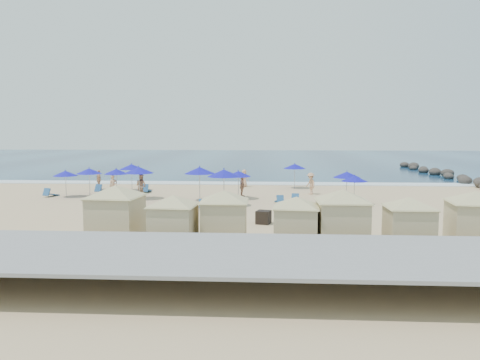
% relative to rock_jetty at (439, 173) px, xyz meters
% --- Properties ---
extents(ground, '(160.00, 160.00, 0.00)m').
position_rel_rock_jetty_xyz_m(ground, '(-24.01, -24.90, -0.36)').
color(ground, tan).
rests_on(ground, ground).
extents(ocean, '(160.00, 80.00, 0.06)m').
position_rel_rock_jetty_xyz_m(ocean, '(-24.01, 30.10, -0.33)').
color(ocean, '#0D284B').
rests_on(ocean, ground).
extents(surf_line, '(160.00, 2.50, 0.08)m').
position_rel_rock_jetty_xyz_m(surf_line, '(-24.01, -9.40, -0.32)').
color(surf_line, white).
rests_on(surf_line, ground).
extents(seawall, '(160.00, 6.10, 1.22)m').
position_rel_rock_jetty_xyz_m(seawall, '(-24.01, -38.40, 0.29)').
color(seawall, gray).
rests_on(seawall, ground).
extents(rock_jetty, '(2.56, 26.66, 0.96)m').
position_rel_rock_jetty_xyz_m(rock_jetty, '(0.00, 0.00, 0.00)').
color(rock_jetty, '#282321').
rests_on(rock_jetty, ground).
extents(trash_bin, '(0.93, 0.93, 0.74)m').
position_rel_rock_jetty_xyz_m(trash_bin, '(-20.07, -29.33, 0.01)').
color(trash_bin, black).
rests_on(trash_bin, ground).
extents(cabana_0, '(4.71, 4.71, 2.97)m').
position_rel_rock_jetty_xyz_m(cabana_0, '(-26.90, -34.17, 1.34)').
color(cabana_0, tan).
rests_on(cabana_0, ground).
extents(cabana_1, '(4.12, 4.12, 2.59)m').
position_rel_rock_jetty_xyz_m(cabana_1, '(-24.04, -34.89, 1.12)').
color(cabana_1, tan).
rests_on(cabana_1, ground).
extents(cabana_2, '(4.38, 4.38, 2.75)m').
position_rel_rock_jetty_xyz_m(cabana_2, '(-21.83, -34.21, 1.21)').
color(cabana_2, tan).
rests_on(cabana_2, ground).
extents(cabana_3, '(4.04, 4.04, 2.54)m').
position_rel_rock_jetty_xyz_m(cabana_3, '(-18.57, -34.72, 1.10)').
color(cabana_3, tan).
rests_on(cabana_3, ground).
extents(cabana_4, '(4.61, 4.61, 2.89)m').
position_rel_rock_jetty_xyz_m(cabana_4, '(-16.53, -34.59, 1.30)').
color(cabana_4, tan).
rests_on(cabana_4, ground).
extents(cabana_5, '(4.11, 4.11, 2.58)m').
position_rel_rock_jetty_xyz_m(cabana_5, '(-13.68, -34.75, 1.11)').
color(cabana_5, tan).
rests_on(cabana_5, ground).
extents(cabana_6, '(4.50, 4.50, 2.83)m').
position_rel_rock_jetty_xyz_m(cabana_6, '(-10.73, -34.35, 1.26)').
color(cabana_6, tan).
rests_on(cabana_6, ground).
extents(umbrella_0, '(2.04, 2.04, 2.32)m').
position_rel_rock_jetty_xyz_m(umbrella_0, '(-34.09, -18.90, 1.65)').
color(umbrella_0, '#A5A8AD').
rests_on(umbrella_0, ground).
extents(umbrella_1, '(1.91, 1.91, 2.17)m').
position_rel_rock_jetty_xyz_m(umbrella_1, '(-35.73, -19.59, 1.52)').
color(umbrella_1, '#A5A8AD').
rests_on(umbrella_1, ground).
extents(umbrella_2, '(1.96, 1.96, 2.23)m').
position_rel_rock_jetty_xyz_m(umbrella_2, '(-32.10, -18.27, 1.57)').
color(umbrella_2, '#A5A8AD').
rests_on(umbrella_2, ground).
extents(umbrella_3, '(2.26, 2.26, 2.58)m').
position_rel_rock_jetty_xyz_m(umbrella_3, '(-29.66, -20.33, 1.87)').
color(umbrella_3, '#A5A8AD').
rests_on(umbrella_3, ground).
extents(umbrella_4, '(2.12, 2.12, 2.42)m').
position_rel_rock_jetty_xyz_m(umbrella_4, '(-31.69, -15.35, 1.73)').
color(umbrella_4, '#A5A8AD').
rests_on(umbrella_4, ground).
extents(umbrella_5, '(2.31, 2.31, 2.63)m').
position_rel_rock_jetty_xyz_m(umbrella_5, '(-24.91, -20.89, 1.92)').
color(umbrella_5, '#A5A8AD').
rests_on(umbrella_5, ground).
extents(umbrella_6, '(1.97, 1.97, 2.24)m').
position_rel_rock_jetty_xyz_m(umbrella_6, '(-22.09, -19.87, 1.58)').
color(umbrella_6, '#A5A8AD').
rests_on(umbrella_6, ground).
extents(umbrella_7, '(2.34, 2.34, 2.66)m').
position_rel_rock_jetty_xyz_m(umbrella_7, '(-22.87, -23.30, 1.95)').
color(umbrella_7, '#A5A8AD').
rests_on(umbrella_7, ground).
extents(umbrella_8, '(2.04, 2.04, 2.33)m').
position_rel_rock_jetty_xyz_m(umbrella_8, '(-17.42, -12.80, 1.65)').
color(umbrella_8, '#A5A8AD').
rests_on(umbrella_8, ground).
extents(umbrella_9, '(2.05, 2.05, 2.33)m').
position_rel_rock_jetty_xyz_m(umbrella_9, '(-14.08, -20.92, 1.66)').
color(umbrella_9, '#A5A8AD').
rests_on(umbrella_9, ground).
extents(umbrella_10, '(1.87, 1.87, 2.13)m').
position_rel_rock_jetty_xyz_m(umbrella_10, '(-13.72, -22.00, 1.49)').
color(umbrella_10, '#A5A8AD').
rests_on(umbrella_10, ground).
extents(beach_chair_0, '(0.95, 1.43, 0.72)m').
position_rel_rock_jetty_xyz_m(beach_chair_0, '(-37.13, -19.44, -0.11)').
color(beach_chair_0, '#255388').
rests_on(beach_chair_0, ground).
extents(beach_chair_1, '(1.02, 1.50, 0.76)m').
position_rel_rock_jetty_xyz_m(beach_chair_1, '(-33.91, -16.85, -0.10)').
color(beach_chair_1, '#255388').
rests_on(beach_chair_1, ground).
extents(beach_chair_2, '(0.62, 1.39, 0.76)m').
position_rel_rock_jetty_xyz_m(beach_chair_2, '(-30.15, -16.54, -0.10)').
color(beach_chair_2, '#255388').
rests_on(beach_chair_2, ground).
extents(beach_chair_3, '(0.77, 1.41, 0.74)m').
position_rel_rock_jetty_xyz_m(beach_chair_3, '(-24.13, -24.58, -0.11)').
color(beach_chair_3, '#255388').
rests_on(beach_chair_3, ground).
extents(beach_chair_4, '(0.68, 1.23, 0.64)m').
position_rel_rock_jetty_xyz_m(beach_chair_4, '(-18.99, -21.78, -0.14)').
color(beach_chair_4, '#255388').
rests_on(beach_chair_4, ground).
extents(beach_chair_5, '(0.75, 1.29, 0.67)m').
position_rel_rock_jetty_xyz_m(beach_chair_5, '(-17.78, -20.99, -0.13)').
color(beach_chair_5, '#255388').
rests_on(beach_chair_5, ground).
extents(beachgoer_0, '(0.75, 0.69, 1.71)m').
position_rel_rock_jetty_xyz_m(beachgoer_0, '(-32.08, -19.15, 0.50)').
color(beachgoer_0, tan).
rests_on(beachgoer_0, ground).
extents(beachgoer_1, '(1.10, 1.01, 1.84)m').
position_rel_rock_jetty_xyz_m(beachgoer_1, '(-29.75, -19.45, 0.56)').
color(beachgoer_1, tan).
rests_on(beachgoer_1, ground).
extents(beachgoer_2, '(0.58, 1.02, 1.64)m').
position_rel_rock_jetty_xyz_m(beachgoer_2, '(-21.87, -18.64, 0.46)').
color(beachgoer_2, tan).
rests_on(beachgoer_2, ground).
extents(beachgoer_3, '(1.08, 1.33, 1.79)m').
position_rel_rock_jetty_xyz_m(beachgoer_3, '(-16.32, -16.82, 0.53)').
color(beachgoer_3, tan).
rests_on(beachgoer_3, ground).
extents(beachgoer_4, '(0.91, 0.73, 1.62)m').
position_rel_rock_jetty_xyz_m(beachgoer_4, '(-22.04, -11.90, 0.45)').
color(beachgoer_4, tan).
rests_on(beachgoer_4, ground).
extents(beachgoer_5, '(0.96, 1.05, 1.72)m').
position_rel_rock_jetty_xyz_m(beachgoer_5, '(-34.91, -14.58, 0.50)').
color(beachgoer_5, tan).
rests_on(beachgoer_5, ground).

